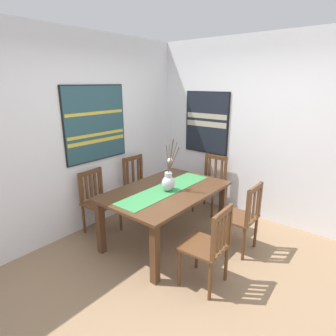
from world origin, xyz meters
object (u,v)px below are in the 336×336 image
object	(u,v)px
chair_2	(139,185)
chair_4	(211,183)
centerpiece_vase	(168,181)
chair_1	(242,216)
dining_table	(166,197)
chair_3	(209,245)
painting_on_back_wall	(96,124)
chair_0	(98,200)
painting_on_side_wall	(207,123)

from	to	relation	value
chair_2	chair_4	bearing A→B (deg)	-45.74
centerpiece_vase	chair_1	world-z (taller)	centerpiece_vase
dining_table	chair_3	size ratio (longest dim) A/B	1.79
chair_3	dining_table	bearing A→B (deg)	65.78
dining_table	painting_on_back_wall	distance (m)	1.43
chair_0	painting_on_back_wall	xyz separation A→B (m)	(0.22, 0.23, 1.02)
chair_2	chair_4	world-z (taller)	chair_2
chair_1	centerpiece_vase	bearing A→B (deg)	117.12
centerpiece_vase	painting_on_side_wall	size ratio (longest dim) A/B	0.67
chair_3	chair_4	xyz separation A→B (m)	(1.59, 0.93, -0.01)
chair_3	chair_4	distance (m)	1.84
dining_table	centerpiece_vase	size ratio (longest dim) A/B	2.38
painting_on_back_wall	painting_on_side_wall	world-z (taller)	painting_on_back_wall
painting_on_back_wall	centerpiece_vase	bearing A→B (deg)	-82.06
chair_1	chair_4	xyz separation A→B (m)	(0.78, 0.90, 0.00)
chair_3	painting_on_side_wall	size ratio (longest dim) A/B	0.89
painting_on_side_wall	chair_3	bearing A→B (deg)	-146.95
chair_3	painting_on_side_wall	world-z (taller)	painting_on_side_wall
chair_0	painting_on_side_wall	bearing A→B (deg)	-18.54
dining_table	chair_3	xyz separation A→B (m)	(-0.40, -0.90, -0.15)
dining_table	painting_on_back_wall	size ratio (longest dim) A/B	1.53
chair_0	painting_on_back_wall	size ratio (longest dim) A/B	0.84
chair_1	chair_2	xyz separation A→B (m)	(-0.04, 1.74, 0.01)
centerpiece_vase	painting_on_back_wall	size ratio (longest dim) A/B	0.64
dining_table	painting_on_side_wall	xyz separation A→B (m)	(1.42, 0.29, 0.78)
dining_table	chair_2	world-z (taller)	chair_2
painting_on_back_wall	painting_on_side_wall	distance (m)	1.80
centerpiece_vase	painting_on_side_wall	world-z (taller)	painting_on_side_wall
chair_1	painting_on_side_wall	world-z (taller)	painting_on_side_wall
chair_4	painting_on_back_wall	xyz separation A→B (m)	(-1.36, 1.10, 1.02)
chair_1	chair_3	xyz separation A→B (m)	(-0.82, -0.02, 0.01)
chair_2	chair_4	xyz separation A→B (m)	(0.81, -0.83, -0.00)
chair_4	painting_on_side_wall	xyz separation A→B (m)	(0.23, 0.26, 0.93)
dining_table	chair_1	bearing A→B (deg)	-64.74
centerpiece_vase	painting_on_back_wall	world-z (taller)	painting_on_back_wall
centerpiece_vase	chair_3	world-z (taller)	centerpiece_vase
chair_4	chair_2	bearing A→B (deg)	134.26
chair_2	painting_on_side_wall	world-z (taller)	painting_on_side_wall
chair_0	chair_3	size ratio (longest dim) A/B	0.98
centerpiece_vase	chair_4	size ratio (longest dim) A/B	0.74
chair_3	painting_on_side_wall	xyz separation A→B (m)	(1.83, 1.19, 0.93)
dining_table	centerpiece_vase	bearing A→B (deg)	-99.78
chair_1	chair_4	world-z (taller)	chair_4
centerpiece_vase	chair_4	xyz separation A→B (m)	(1.20, 0.08, -0.39)
centerpiece_vase	painting_on_side_wall	bearing A→B (deg)	13.42
chair_0	chair_1	size ratio (longest dim) A/B	0.98
painting_on_back_wall	painting_on_side_wall	size ratio (longest dim) A/B	1.04
dining_table	chair_1	xyz separation A→B (m)	(0.41, -0.87, -0.16)
chair_0	dining_table	bearing A→B (deg)	-66.26
dining_table	centerpiece_vase	world-z (taller)	centerpiece_vase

